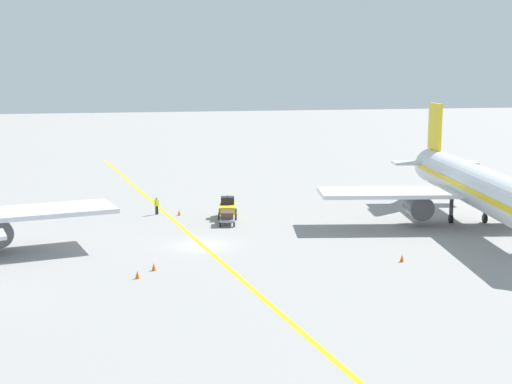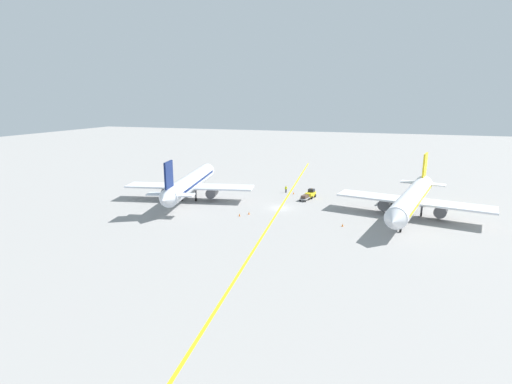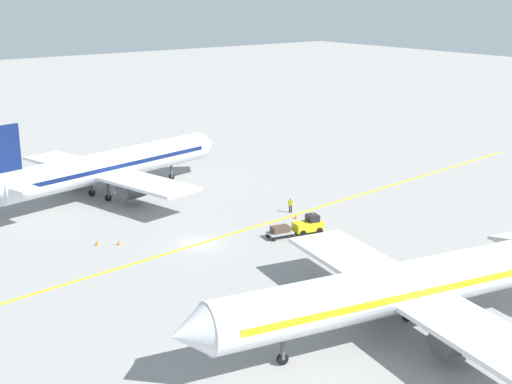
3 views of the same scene
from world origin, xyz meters
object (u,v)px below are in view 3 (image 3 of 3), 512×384
object	(u,v)px
baggage_tug_white	(309,225)
traffic_cone_near_nose	(296,216)
airplane_at_gate	(406,287)
airplane_adjacent_stand	(109,166)
baggage_cart_trailing	(280,231)
traffic_cone_far_edge	(119,242)
ground_crew_worker	(291,205)
traffic_cone_mid_apron	(97,243)
traffic_cone_by_wingtip	(204,311)

from	to	relation	value
baggage_tug_white	traffic_cone_near_nose	distance (m)	4.95
airplane_at_gate	airplane_adjacent_stand	bearing A→B (deg)	0.85
baggage_cart_trailing	traffic_cone_far_edge	world-z (taller)	baggage_cart_trailing
ground_crew_worker	traffic_cone_mid_apron	xyz separation A→B (m)	(3.52, 22.01, -0.63)
traffic_cone_mid_apron	traffic_cone_near_nose	bearing A→B (deg)	-104.92
ground_crew_worker	traffic_cone_near_nose	distance (m)	2.38
baggage_tug_white	traffic_cone_by_wingtip	bearing A→B (deg)	116.06
ground_crew_worker	traffic_cone_near_nose	xyz separation A→B (m)	(-2.09, 0.96, -0.63)
traffic_cone_by_wingtip	airplane_at_gate	bearing A→B (deg)	-139.83
traffic_cone_by_wingtip	traffic_cone_far_edge	bearing A→B (deg)	-6.06
baggage_cart_trailing	traffic_cone_mid_apron	bearing A→B (deg)	59.21
baggage_cart_trailing	traffic_cone_mid_apron	size ratio (longest dim) A/B	5.15
airplane_at_gate	baggage_cart_trailing	size ratio (longest dim) A/B	12.47
traffic_cone_near_nose	traffic_cone_by_wingtip	size ratio (longest dim) A/B	1.00
baggage_tug_white	traffic_cone_mid_apron	bearing A→B (deg)	62.06
airplane_adjacent_stand	baggage_cart_trailing	bearing A→B (deg)	-164.49
baggage_tug_white	traffic_cone_near_nose	xyz separation A→B (m)	(4.43, -2.12, -0.63)
airplane_at_gate	ground_crew_worker	xyz separation A→B (m)	(27.47, -12.39, -2.80)
airplane_at_gate	traffic_cone_mid_apron	bearing A→B (deg)	17.24
baggage_tug_white	baggage_cart_trailing	size ratio (longest dim) A/B	1.15
airplane_adjacent_stand	traffic_cone_mid_apron	distance (m)	17.80
baggage_tug_white	traffic_cone_near_nose	world-z (taller)	baggage_tug_white
baggage_cart_trailing	traffic_cone_mid_apron	xyz separation A→B (m)	(9.36, 15.70, -0.49)
traffic_cone_mid_apron	traffic_cone_by_wingtip	world-z (taller)	same
airplane_adjacent_stand	baggage_tug_white	distance (m)	27.11
baggage_cart_trailing	ground_crew_worker	size ratio (longest dim) A/B	1.69
traffic_cone_mid_apron	traffic_cone_by_wingtip	xyz separation A→B (m)	(-19.38, 0.18, 0.00)
airplane_adjacent_stand	traffic_cone_by_wingtip	size ratio (longest dim) A/B	64.27
baggage_tug_white	baggage_cart_trailing	distance (m)	3.30
baggage_tug_white	traffic_cone_mid_apron	world-z (taller)	baggage_tug_white
airplane_at_gate	traffic_cone_near_nose	size ratio (longest dim) A/B	64.24
traffic_cone_by_wingtip	ground_crew_worker	bearing A→B (deg)	-54.44
ground_crew_worker	baggage_cart_trailing	bearing A→B (deg)	132.78
baggage_cart_trailing	airplane_adjacent_stand	bearing A→B (deg)	15.51
airplane_adjacent_stand	ground_crew_worker	world-z (taller)	airplane_adjacent_stand
traffic_cone_near_nose	traffic_cone_by_wingtip	bearing A→B (deg)	122.99
airplane_adjacent_stand	ground_crew_worker	distance (m)	22.85
traffic_cone_far_edge	baggage_tug_white	bearing A→B (deg)	-117.02
baggage_cart_trailing	airplane_at_gate	bearing A→B (deg)	164.29
traffic_cone_by_wingtip	baggage_cart_trailing	bearing A→B (deg)	-57.74
baggage_tug_white	traffic_cone_near_nose	bearing A→B (deg)	-25.53
ground_crew_worker	traffic_cone_near_nose	size ratio (longest dim) A/B	3.05
traffic_cone_mid_apron	traffic_cone_far_edge	world-z (taller)	same
traffic_cone_near_nose	traffic_cone_far_edge	size ratio (longest dim) A/B	1.00
airplane_at_gate	ground_crew_worker	world-z (taller)	airplane_at_gate
airplane_at_gate	traffic_cone_far_edge	bearing A→B (deg)	14.84
traffic_cone_mid_apron	airplane_adjacent_stand	bearing A→B (deg)	-30.78
traffic_cone_mid_apron	traffic_cone_by_wingtip	size ratio (longest dim) A/B	1.00
traffic_cone_far_edge	ground_crew_worker	bearing A→B (deg)	-96.32
baggage_cart_trailing	ground_crew_worker	bearing A→B (deg)	-47.22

